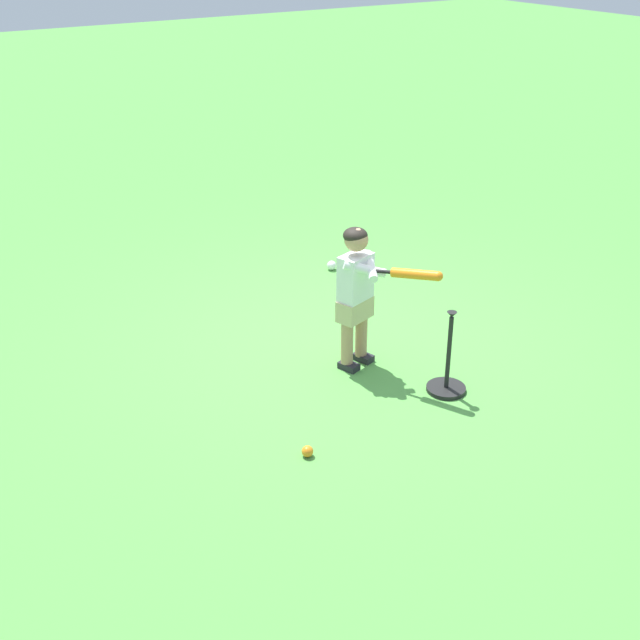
{
  "coord_description": "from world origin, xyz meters",
  "views": [
    {
      "loc": [
        -4.68,
        3.17,
        3.06
      ],
      "look_at": [
        -0.31,
        0.39,
        0.45
      ],
      "focal_mm": 46.0,
      "sensor_mm": 36.0,
      "label": 1
    }
  ],
  "objects": [
    {
      "name": "ground_plane",
      "position": [
        0.0,
        0.0,
        0.0
      ],
      "size": [
        40.0,
        40.0,
        0.0
      ],
      "primitive_type": "plane",
      "color": "#519942"
    },
    {
      "name": "batting_tee",
      "position": [
        -0.98,
        -0.24,
        0.1
      ],
      "size": [
        0.28,
        0.28,
        0.62
      ],
      "color": "black",
      "rests_on": "ground"
    },
    {
      "name": "play_ball_midfield",
      "position": [
        1.27,
        -0.75,
        0.04
      ],
      "size": [
        0.09,
        0.09,
        0.09
      ],
      "primitive_type": "sphere",
      "color": "white",
      "rests_on": "ground"
    },
    {
      "name": "child_batter",
      "position": [
        -0.34,
        0.08,
        0.65
      ],
      "size": [
        0.73,
        0.45,
        1.08
      ],
      "color": "#232328",
      "rests_on": "ground"
    },
    {
      "name": "play_ball_center_lawn",
      "position": [
        -1.11,
        0.99,
        0.04
      ],
      "size": [
        0.07,
        0.07,
        0.07
      ],
      "primitive_type": "sphere",
      "color": "orange",
      "rests_on": "ground"
    }
  ]
}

